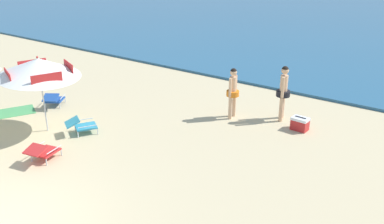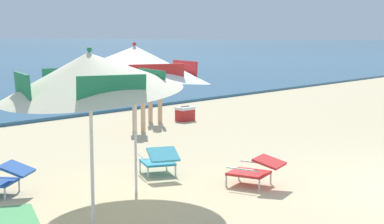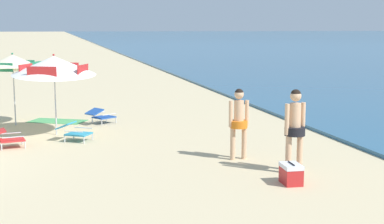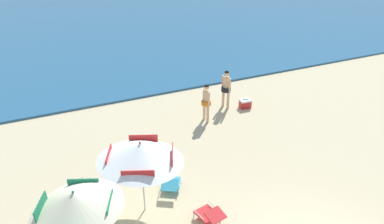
{
  "view_description": "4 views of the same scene",
  "coord_description": "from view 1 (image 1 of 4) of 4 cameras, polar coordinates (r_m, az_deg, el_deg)",
  "views": [
    {
      "loc": [
        6.97,
        -3.0,
        5.23
      ],
      "look_at": [
        1.13,
        5.3,
        1.05
      ],
      "focal_mm": 38.3,
      "sensor_mm": 36.0,
      "label": 1
    },
    {
      "loc": [
        -9.13,
        -2.67,
        2.38
      ],
      "look_at": [
        1.04,
        6.03,
        0.64
      ],
      "focal_mm": 54.1,
      "sensor_mm": 36.0,
      "label": 2
    },
    {
      "loc": [
        12.63,
        3.71,
        3.03
      ],
      "look_at": [
        1.1,
        6.62,
        1.17
      ],
      "focal_mm": 50.68,
      "sensor_mm": 36.0,
      "label": 3
    },
    {
      "loc": [
        -5.14,
        -4.07,
        7.24
      ],
      "look_at": [
        -0.43,
        6.1,
        1.48
      ],
      "focal_mm": 33.39,
      "sensor_mm": 36.0,
      "label": 4
    }
  ],
  "objects": [
    {
      "name": "beach_umbrella_striped_main",
      "position": [
        12.47,
        -20.58,
        5.85
      ],
      "size": [
        2.55,
        2.52,
        2.33
      ],
      "color": "silver",
      "rests_on": "ground"
    },
    {
      "name": "lounge_chair_under_umbrella",
      "position": [
        14.88,
        -18.71,
        1.72
      ],
      "size": [
        0.91,
        1.01,
        0.51
      ],
      "color": "#1E4799",
      "rests_on": "ground"
    },
    {
      "name": "lounge_chair_beside_umbrella",
      "position": [
        11.28,
        -20.11,
        -5.13
      ],
      "size": [
        0.7,
        0.95,
        0.49
      ],
      "color": "red",
      "rests_on": "ground"
    },
    {
      "name": "lounge_chair_facing_sea",
      "position": [
        12.52,
        -15.17,
        -1.75
      ],
      "size": [
        0.9,
        1.02,
        0.51
      ],
      "color": "teal",
      "rests_on": "ground"
    },
    {
      "name": "person_standing_near_shore",
      "position": [
        13.1,
        12.62,
        3.11
      ],
      "size": [
        0.43,
        0.51,
        1.77
      ],
      "color": "#D8A87F",
      "rests_on": "ground"
    },
    {
      "name": "person_standing_beside",
      "position": [
        13.03,
        5.71,
        3.13
      ],
      "size": [
        0.4,
        0.49,
        1.65
      ],
      "color": "#D8A87F",
      "rests_on": "ground"
    },
    {
      "name": "cooler_box",
      "position": [
        12.77,
        14.8,
        -1.58
      ],
      "size": [
        0.52,
        0.38,
        0.43
      ],
      "color": "red",
      "rests_on": "ground"
    },
    {
      "name": "beach_towel",
      "position": [
        14.96,
        -24.5,
        -0.16
      ],
      "size": [
        1.62,
        2.01,
        0.01
      ],
      "primitive_type": "cube",
      "rotation": [
        0.0,
        0.0,
        5.81
      ],
      "color": "#4C9E5B",
      "rests_on": "ground"
    }
  ]
}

